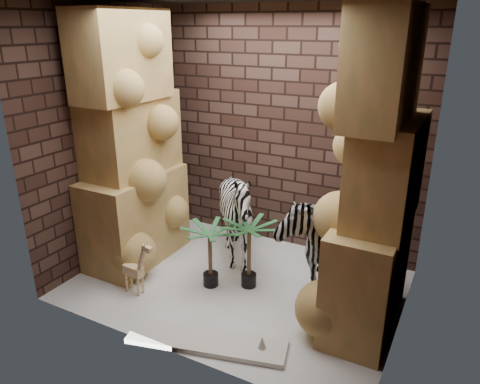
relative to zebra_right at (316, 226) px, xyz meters
The scene contains 13 objects.
floor 1.13m from the zebra_right, 154.28° to the right, with size 3.50×3.50×0.00m, color white.
wall_back 1.39m from the zebra_right, 131.28° to the left, with size 3.50×3.50×0.00m, color #301C17.
wall_front 1.95m from the zebra_right, 115.44° to the right, with size 3.50×3.50×0.00m, color #301C17.
wall_left 2.66m from the zebra_right, behind, with size 3.00×3.00×0.00m, color #301C17.
wall_right 1.29m from the zebra_right, 20.79° to the right, with size 3.00×3.00×0.00m, color #301C17.
rock_pillar_left 2.33m from the zebra_right, behind, with size 0.68×1.30×3.00m, color tan, non-canonical shape.
rock_pillar_right 1.07m from the zebra_right, 29.80° to the right, with size 0.58×1.25×3.00m, color tan, non-canonical shape.
zebra_right is the anchor object (origin of this frame).
zebra_left 1.01m from the zebra_right, behind, with size 1.03×1.27×1.15m, color white.
giraffe_toy 2.01m from the zebra_right, 148.69° to the right, with size 0.35×0.12×0.69m, color #E7C48C, non-canonical shape.
palm_front 0.79m from the zebra_right, 152.93° to the right, with size 0.36×0.36×0.79m, color #174D20, non-canonical shape.
palm_back 1.20m from the zebra_right, 153.29° to the right, with size 0.36×0.36×0.73m, color #174D20, non-canonical shape.
surfboard 1.64m from the zebra_right, 111.24° to the right, with size 1.48×0.36×0.05m, color silver.
Camera 1 is at (2.11, -3.87, 2.78)m, focal length 33.74 mm.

